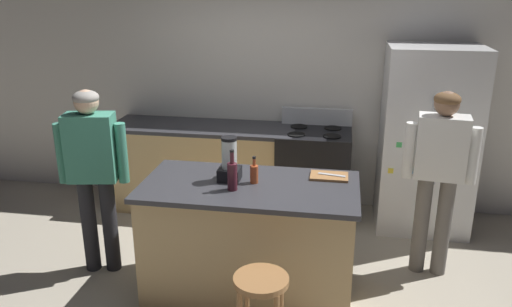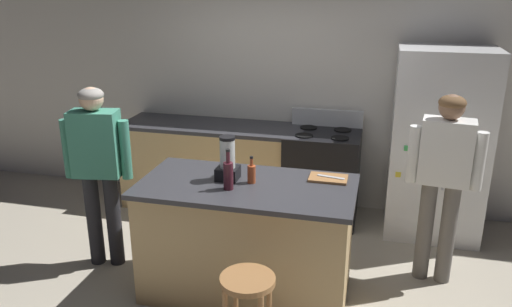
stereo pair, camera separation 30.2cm
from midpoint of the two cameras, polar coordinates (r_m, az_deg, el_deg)
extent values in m
plane|color=#B2A893|center=(4.41, -2.71, -15.07)|extent=(14.00, 14.00, 0.00)
cube|color=silver|center=(5.68, 1.29, 7.63)|extent=(8.00, 0.10, 2.70)
cube|color=tan|center=(4.17, -2.81, -9.83)|extent=(1.62, 0.80, 0.92)
cube|color=#333338|center=(3.96, -2.92, -3.74)|extent=(1.68, 0.86, 0.04)
cube|color=tan|center=(5.72, -7.32, -1.73)|extent=(2.00, 0.64, 0.92)
cube|color=#333338|center=(5.58, -7.52, 2.88)|extent=(2.00, 0.64, 0.04)
cube|color=silver|center=(5.34, 17.03, 1.42)|extent=(0.90, 0.70, 1.87)
cylinder|color=#B7BABF|center=(4.96, 17.15, 1.21)|extent=(0.02, 0.02, 0.84)
cylinder|color=#B7BABF|center=(4.97, 18.07, 1.16)|extent=(0.02, 0.02, 0.84)
cube|color=yellow|center=(5.04, 13.14, -1.91)|extent=(0.05, 0.01, 0.05)
cube|color=#268CD8|center=(5.05, 15.53, -1.93)|extent=(0.05, 0.01, 0.05)
cube|color=#3FB259|center=(4.96, 14.01, 0.92)|extent=(0.05, 0.01, 0.05)
cube|color=black|center=(5.47, 4.84, -2.40)|extent=(0.76, 0.64, 0.96)
cube|color=black|center=(5.19, 4.50, -4.18)|extent=(0.60, 0.01, 0.24)
cube|color=#B7BABF|center=(5.57, 5.27, 4.13)|extent=(0.76, 0.06, 0.18)
cylinder|color=black|center=(5.19, 2.86, 2.11)|extent=(0.18, 0.18, 0.01)
cylinder|color=black|center=(5.16, 6.83, 1.90)|extent=(0.18, 0.18, 0.01)
cylinder|color=black|center=(5.48, 3.24, 3.00)|extent=(0.18, 0.18, 0.01)
cylinder|color=black|center=(5.45, 7.01, 2.81)|extent=(0.18, 0.18, 0.01)
cylinder|color=#26262B|center=(4.77, -19.86, -7.55)|extent=(0.15, 0.15, 0.86)
cylinder|color=#26262B|center=(4.71, -17.77, -7.63)|extent=(0.15, 0.15, 0.86)
cube|color=#3F8C72|center=(4.48, -19.77, 0.61)|extent=(0.43, 0.29, 0.57)
cylinder|color=#3F8C72|center=(4.58, -22.66, -0.01)|extent=(0.10, 0.10, 0.51)
cylinder|color=#3F8C72|center=(4.42, -16.64, 0.02)|extent=(0.10, 0.10, 0.51)
sphere|color=#D8AD8C|center=(4.38, -20.33, 5.40)|extent=(0.23, 0.23, 0.20)
ellipsoid|color=gray|center=(4.38, -20.38, 5.85)|extent=(0.24, 0.24, 0.12)
cylinder|color=#66605B|center=(4.66, 18.39, -7.80)|extent=(0.14, 0.14, 0.89)
cylinder|color=#66605B|center=(4.65, 16.16, -7.60)|extent=(0.14, 0.14, 0.89)
cube|color=white|center=(4.39, 18.17, 0.64)|extent=(0.42, 0.27, 0.53)
cylinder|color=white|center=(4.42, 21.33, -0.27)|extent=(0.10, 0.10, 0.48)
cylinder|color=white|center=(4.40, 14.86, 0.32)|extent=(0.10, 0.10, 0.48)
sphere|color=#8C664C|center=(4.30, 18.66, 5.27)|extent=(0.22, 0.22, 0.20)
ellipsoid|color=brown|center=(4.29, 18.71, 5.73)|extent=(0.23, 0.23, 0.12)
cylinder|color=#9E6B3D|center=(3.36, -2.09, -13.99)|extent=(0.36, 0.36, 0.04)
cube|color=black|center=(4.03, -5.11, -2.31)|extent=(0.17, 0.17, 0.10)
cylinder|color=silver|center=(3.97, -5.18, -0.10)|extent=(0.12, 0.12, 0.23)
cylinder|color=black|center=(3.94, -5.24, 1.64)|extent=(0.12, 0.12, 0.02)
cylinder|color=#471923|center=(3.82, -4.93, -2.63)|extent=(0.08, 0.08, 0.21)
cylinder|color=#471923|center=(3.77, -5.00, -0.51)|extent=(0.03, 0.03, 0.09)
cylinder|color=black|center=(3.75, -5.02, 0.25)|extent=(0.03, 0.03, 0.02)
cylinder|color=#B24C26|center=(3.95, -2.40, -2.37)|extent=(0.06, 0.06, 0.14)
cylinder|color=#B24C26|center=(3.92, -2.42, -1.01)|extent=(0.02, 0.02, 0.06)
cylinder|color=black|center=(3.91, -2.43, -0.48)|extent=(0.03, 0.03, 0.02)
cube|color=#9E6B3D|center=(4.10, 6.08, -2.57)|extent=(0.30, 0.20, 0.02)
cube|color=#B7BABF|center=(4.10, 6.37, -2.41)|extent=(0.22, 0.07, 0.01)
camera|label=1|loc=(0.15, -92.07, -0.71)|focal=35.86mm
camera|label=2|loc=(0.15, 87.93, 0.71)|focal=35.86mm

